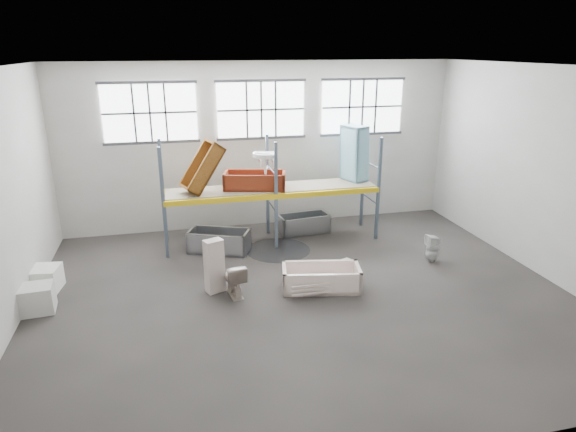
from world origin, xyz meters
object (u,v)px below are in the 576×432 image
object	(u,v)px
rust_tub_flat	(255,181)
bucket	(323,287)
toilet_white	(433,248)
bathtub_beige	(321,278)
steel_tub_right	(304,223)
toilet_beige	(234,279)
blue_tub_upright	(354,154)
carton_near	(37,299)
cistern_tall	(214,266)
steel_tub_left	(219,241)

from	to	relation	value
rust_tub_flat	bucket	distance (m)	4.04
toilet_white	bucket	distance (m)	3.49
bathtub_beige	steel_tub_right	world-z (taller)	steel_tub_right
toilet_white	toilet_beige	bearing A→B (deg)	-85.00
blue_tub_upright	carton_near	bearing A→B (deg)	-159.16
toilet_beige	blue_tub_upright	size ratio (longest dim) A/B	0.48
bathtub_beige	steel_tub_right	distance (m)	3.75
cistern_tall	steel_tub_left	world-z (taller)	cistern_tall
toilet_white	rust_tub_flat	size ratio (longest dim) A/B	0.44
carton_near	steel_tub_right	bearing A→B (deg)	26.15
bucket	carton_near	distance (m)	6.21
steel_tub_left	steel_tub_right	world-z (taller)	steel_tub_left
steel_tub_left	bucket	xyz separation A→B (m)	(2.05, -3.06, -0.14)
blue_tub_upright	bucket	distance (m)	4.86
rust_tub_flat	carton_near	xyz separation A→B (m)	(-5.24, -2.93, -1.52)
blue_tub_upright	carton_near	xyz separation A→B (m)	(-8.25, -3.14, -2.10)
toilet_white	blue_tub_upright	bearing A→B (deg)	-157.35
toilet_beige	steel_tub_left	xyz separation A→B (m)	(-0.07, 2.65, -0.09)
blue_tub_upright	steel_tub_right	bearing A→B (deg)	172.53
bathtub_beige	bucket	distance (m)	0.29
steel_tub_left	steel_tub_right	size ratio (longest dim) A/B	1.09
bucket	blue_tub_upright	bearing A→B (deg)	61.19
bathtub_beige	rust_tub_flat	distance (m)	3.77
bathtub_beige	blue_tub_upright	size ratio (longest dim) A/B	1.10
steel_tub_right	blue_tub_upright	size ratio (longest dim) A/B	0.92
steel_tub_left	carton_near	size ratio (longest dim) A/B	2.36
steel_tub_left	rust_tub_flat	distance (m)	1.96
cistern_tall	bucket	distance (m)	2.53
rust_tub_flat	bucket	world-z (taller)	rust_tub_flat
rust_tub_flat	blue_tub_upright	xyz separation A→B (m)	(3.01, 0.21, 0.58)
toilet_beige	steel_tub_right	size ratio (longest dim) A/B	0.52
steel_tub_left	bathtub_beige	bearing A→B (deg)	-53.27
rust_tub_flat	blue_tub_upright	world-z (taller)	blue_tub_upright
toilet_white	carton_near	distance (m)	9.51
cistern_tall	rust_tub_flat	bearing A→B (deg)	40.89
cistern_tall	toilet_white	size ratio (longest dim) A/B	1.71
toilet_white	bucket	xyz separation A→B (m)	(-3.32, -1.05, -0.21)
bathtub_beige	toilet_white	size ratio (longest dim) A/B	2.43
toilet_white	rust_tub_flat	xyz separation A→B (m)	(-4.25, 2.52, 1.45)
toilet_beige	bucket	xyz separation A→B (m)	(1.98, -0.41, -0.23)
rust_tub_flat	carton_near	bearing A→B (deg)	-150.80
bathtub_beige	cistern_tall	xyz separation A→B (m)	(-2.42, 0.42, 0.37)
toilet_beige	cistern_tall	world-z (taller)	cistern_tall
rust_tub_flat	bucket	size ratio (longest dim) A/B	5.31
bathtub_beige	blue_tub_upright	world-z (taller)	blue_tub_upright
cistern_tall	bucket	size ratio (longest dim) A/B	3.95
steel_tub_left	bucket	world-z (taller)	steel_tub_left
toilet_white	bucket	bearing A→B (deg)	-74.34
toilet_beige	steel_tub_left	bearing A→B (deg)	-96.90
steel_tub_left	bucket	size ratio (longest dim) A/B	5.08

